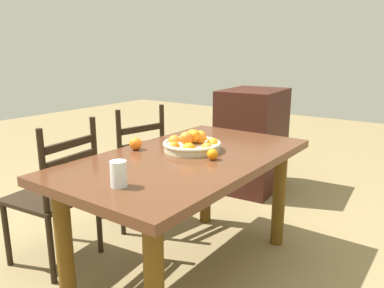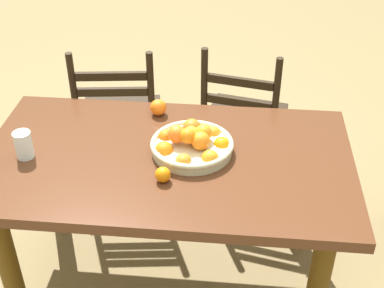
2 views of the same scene
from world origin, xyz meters
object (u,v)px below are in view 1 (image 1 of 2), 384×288
orange_loose_1 (136,144)px  orange_loose_0 (212,154)px  chair_near_window (56,196)px  drinking_glass (119,174)px  fruit_bowl (192,144)px  dining_table (188,174)px  chair_by_cabinet (132,168)px  cabinet (252,140)px

orange_loose_1 → orange_loose_0: bearing=-79.5°
chair_near_window → drinking_glass: (-0.20, -0.80, 0.36)m
fruit_bowl → orange_loose_1: size_ratio=4.62×
dining_table → chair_by_cabinet: 0.87m
fruit_bowl → drinking_glass: fruit_bowl is taller
drinking_glass → orange_loose_0: bearing=-10.3°
chair_by_cabinet → drinking_glass: 1.29m
chair_by_cabinet → chair_near_window: bearing=15.2°
cabinet → fruit_bowl: size_ratio=2.77×
dining_table → chair_near_window: 0.85m
chair_by_cabinet → drinking_glass: bearing=54.4°
dining_table → chair_by_cabinet: bearing=67.6°
chair_by_cabinet → orange_loose_1: (-0.41, -0.45, 0.34)m
dining_table → drinking_glass: 0.62m
chair_by_cabinet → orange_loose_0: bearing=83.4°
chair_near_window → orange_loose_0: 1.04m
cabinet → drinking_glass: size_ratio=8.25×
cabinet → fruit_bowl: (-1.44, -0.32, 0.30)m
drinking_glass → dining_table: bearing=5.6°
dining_table → drinking_glass: drinking_glass is taller
orange_loose_1 → drinking_glass: 0.64m
dining_table → drinking_glass: size_ratio=13.22×
chair_near_window → orange_loose_1: 0.61m
chair_by_cabinet → orange_loose_0: (-0.31, -0.95, 0.33)m
cabinet → chair_by_cabinet: bearing=156.1°
orange_loose_0 → drinking_glass: size_ratio=0.52×
chair_near_window → drinking_glass: 0.90m
dining_table → orange_loose_1: size_ratio=20.49×
orange_loose_1 → drinking_glass: size_ratio=0.65×
orange_loose_1 → dining_table: bearing=-75.8°
chair_near_window → fruit_bowl: size_ratio=2.64×
chair_near_window → orange_loose_1: (0.30, -0.41, 0.34)m
drinking_glass → orange_loose_1: bearing=37.5°
chair_near_window → chair_by_cabinet: bearing=176.6°
chair_by_cabinet → drinking_glass: size_ratio=7.92×
dining_table → orange_loose_1: orange_loose_1 is taller
chair_by_cabinet → orange_loose_0: chair_by_cabinet is taller
orange_loose_0 → orange_loose_1: bearing=100.5°
orange_loose_0 → chair_near_window: bearing=113.4°
chair_by_cabinet → dining_table: bearing=79.3°
chair_near_window → cabinet: cabinet is taller
dining_table → orange_loose_0: size_ratio=25.19×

